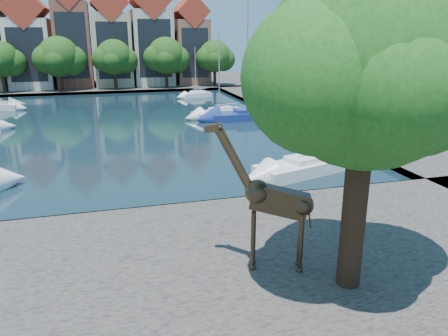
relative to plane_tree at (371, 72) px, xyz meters
The scene contains 22 objects.
ground 14.07m from the plane_tree, 130.22° to the left, with size 160.00×160.00×0.00m, color #38332B.
water_basin 34.72m from the plane_tree, 102.99° to the left, with size 38.00×50.00×0.08m, color black.
near_quay 10.82m from the plane_tree, 165.24° to the left, with size 50.00×14.00×0.50m, color #504C45.
far_quay 65.87m from the plane_tree, 96.68° to the left, with size 60.00×16.00×0.50m, color #504C45.
right_quay 38.04m from the plane_tree, 62.22° to the left, with size 14.00×52.00×0.50m, color #504C45.
plane_tree is the anchor object (origin of this frame).
townhouse_west_inner 67.47m from the plane_tree, 105.57° to the left, with size 6.43×9.18×15.15m.
townhouse_center 66.03m from the plane_tree, 100.13° to the left, with size 5.44×9.18×16.93m.
townhouse_east_inner 65.24m from the plane_tree, 94.94° to the left, with size 5.94×9.18×15.79m.
townhouse_east_mid 65.00m from the plane_tree, 89.22° to the left, with size 6.43×9.18×16.65m.
townhouse_east_end 65.41m from the plane_tree, 83.52° to the left, with size 5.44×9.18×14.43m.
far_tree_west 63.33m from the plane_tree, 109.89° to the left, with size 6.76×5.20×7.36m.
far_tree_mid_west 61.06m from the plane_tree, 102.79° to the left, with size 7.80×6.00×8.00m.
far_tree_mid_east 59.81m from the plane_tree, 95.30° to the left, with size 7.02×5.40×7.52m.
far_tree_east 59.60m from the plane_tree, 87.60° to the left, with size 7.54×5.80×7.84m.
far_tree_far_east 60.47m from the plane_tree, 80.01° to the left, with size 6.76×5.20×7.36m.
giraffe_statue 5.40m from the plane_tree, 142.41° to the left, with size 3.64×1.71×5.37m.
sailboat_left_d 49.96m from the plane_tree, 113.37° to the left, with size 4.84×3.13×8.94m.
sailboat_right_a 15.39m from the plane_tree, 71.37° to the left, with size 7.08×4.24×11.47m.
sailboat_right_b 33.25m from the plane_tree, 78.03° to the left, with size 7.90×3.12×13.17m.
sailboat_right_c 35.13m from the plane_tree, 82.68° to the left, with size 6.35×3.99×8.69m.
sailboat_right_d 50.60m from the plane_tree, 84.16° to the left, with size 4.67×3.00×6.93m.
Camera 1 is at (-0.18, -20.65, 8.77)m, focal length 35.00 mm.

